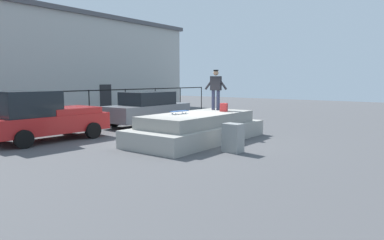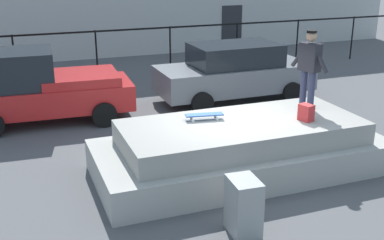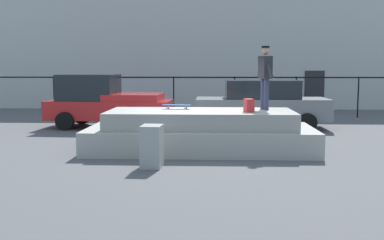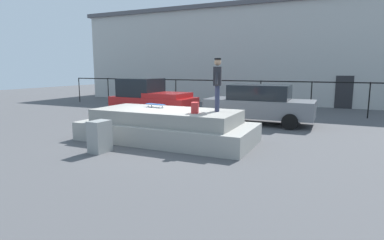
{
  "view_description": "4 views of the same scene",
  "coord_description": "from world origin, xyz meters",
  "px_view_note": "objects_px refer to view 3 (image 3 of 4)",
  "views": [
    {
      "loc": [
        -10.64,
        -8.06,
        2.32
      ],
      "look_at": [
        0.39,
        0.33,
        0.73
      ],
      "focal_mm": 32.76,
      "sensor_mm": 36.0,
      "label": 1
    },
    {
      "loc": [
        -4.13,
        -8.45,
        4.25
      ],
      "look_at": [
        -0.52,
        1.09,
        0.75
      ],
      "focal_mm": 45.6,
      "sensor_mm": 36.0,
      "label": 2
    },
    {
      "loc": [
        0.36,
        -12.61,
        2.2
      ],
      "look_at": [
        -0.21,
        0.8,
        0.69
      ],
      "focal_mm": 44.51,
      "sensor_mm": 36.0,
      "label": 3
    },
    {
      "loc": [
        5.25,
        -9.39,
        2.41
      ],
      "look_at": [
        0.55,
        0.78,
        0.59
      ],
      "focal_mm": 29.55,
      "sensor_mm": 36.0,
      "label": 4
    }
  ],
  "objects_px": {
    "utility_box": "(152,146)",
    "car_red_pickup_near": "(105,102)",
    "backpack": "(249,105)",
    "car_grey_sedan_mid": "(262,104)",
    "skateboard": "(177,105)",
    "skateboarder": "(265,73)"
  },
  "relations": [
    {
      "from": "skateboard",
      "to": "car_red_pickup_near",
      "type": "relative_size",
      "value": 0.18
    },
    {
      "from": "utility_box",
      "to": "skateboard",
      "type": "bearing_deg",
      "value": 85.41
    },
    {
      "from": "skateboarder",
      "to": "utility_box",
      "type": "bearing_deg",
      "value": -137.74
    },
    {
      "from": "skateboarder",
      "to": "car_red_pickup_near",
      "type": "height_order",
      "value": "skateboarder"
    },
    {
      "from": "car_grey_sedan_mid",
      "to": "utility_box",
      "type": "relative_size",
      "value": 5.04
    },
    {
      "from": "skateboarder",
      "to": "backpack",
      "type": "bearing_deg",
      "value": -123.74
    },
    {
      "from": "utility_box",
      "to": "backpack",
      "type": "bearing_deg",
      "value": 41.55
    },
    {
      "from": "car_red_pickup_near",
      "to": "car_grey_sedan_mid",
      "type": "xyz_separation_m",
      "value": [
        5.64,
        0.0,
        -0.06
      ]
    },
    {
      "from": "skateboard",
      "to": "skateboarder",
      "type": "bearing_deg",
      "value": -1.68
    },
    {
      "from": "car_grey_sedan_mid",
      "to": "skateboarder",
      "type": "bearing_deg",
      "value": -94.89
    },
    {
      "from": "car_grey_sedan_mid",
      "to": "utility_box",
      "type": "xyz_separation_m",
      "value": [
        -3.09,
        -6.83,
        -0.42
      ]
    },
    {
      "from": "skateboard",
      "to": "car_grey_sedan_mid",
      "type": "relative_size",
      "value": 0.17
    },
    {
      "from": "skateboard",
      "to": "car_grey_sedan_mid",
      "type": "xyz_separation_m",
      "value": [
        2.73,
        4.29,
        -0.28
      ]
    },
    {
      "from": "utility_box",
      "to": "car_red_pickup_near",
      "type": "bearing_deg",
      "value": 113.91
    },
    {
      "from": "skateboard",
      "to": "car_red_pickup_near",
      "type": "bearing_deg",
      "value": 124.14
    },
    {
      "from": "car_red_pickup_near",
      "to": "car_grey_sedan_mid",
      "type": "bearing_deg",
      "value": 0.01
    },
    {
      "from": "car_red_pickup_near",
      "to": "utility_box",
      "type": "relative_size",
      "value": 4.84
    },
    {
      "from": "skateboard",
      "to": "utility_box",
      "type": "height_order",
      "value": "skateboard"
    },
    {
      "from": "skateboarder",
      "to": "skateboard",
      "type": "height_order",
      "value": "skateboarder"
    },
    {
      "from": "car_red_pickup_near",
      "to": "car_grey_sedan_mid",
      "type": "relative_size",
      "value": 0.96
    },
    {
      "from": "skateboarder",
      "to": "backpack",
      "type": "height_order",
      "value": "skateboarder"
    },
    {
      "from": "backpack",
      "to": "skateboarder",
      "type": "bearing_deg",
      "value": -49.44
    }
  ]
}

